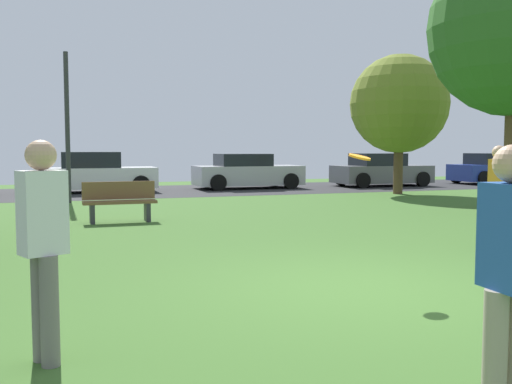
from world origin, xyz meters
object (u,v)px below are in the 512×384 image
at_px(frisbee_disc, 360,157).
at_px(parked_car_grey, 381,171).
at_px(oak_tree_center, 399,104).
at_px(park_bench, 120,201).
at_px(parked_car_silver, 247,172).
at_px(person_thrower, 498,191).
at_px(person_bystander, 509,273).
at_px(street_lamp_post, 67,128).
at_px(person_catcher, 43,241).
at_px(parked_car_white, 95,174).
at_px(parked_car_blue, 494,170).

bearing_deg(frisbee_disc, parked_car_grey, 57.60).
relative_size(oak_tree_center, park_bench, 3.12).
bearing_deg(parked_car_silver, person_thrower, -91.40).
xyz_separation_m(person_bystander, street_lamp_post, (-2.16, 15.41, 1.33)).
height_order(person_catcher, street_lamp_post, street_lamp_post).
xyz_separation_m(person_thrower, park_bench, (-5.68, 5.28, -0.47)).
height_order(person_catcher, person_bystander, person_catcher).
xyz_separation_m(person_thrower, street_lamp_post, (-6.67, 10.36, 1.31)).
xyz_separation_m(person_thrower, person_catcher, (-7.08, -3.10, 0.01)).
height_order(oak_tree_center, parked_car_white, oak_tree_center).
distance_m(person_thrower, park_bench, 7.77).
bearing_deg(parked_car_grey, parked_car_white, 177.85).
distance_m(parked_car_white, parked_car_grey, 11.99).
bearing_deg(oak_tree_center, street_lamp_post, 178.45).
bearing_deg(parked_car_silver, oak_tree_center, -45.88).
xyz_separation_m(parked_car_grey, parked_car_blue, (5.99, -0.19, -0.00)).
xyz_separation_m(person_thrower, person_bystander, (-4.50, -5.05, -0.02)).
relative_size(person_thrower, park_bench, 1.06).
relative_size(parked_car_white, parked_car_blue, 1.05).
height_order(parked_car_silver, parked_car_blue, parked_car_silver).
distance_m(frisbee_disc, street_lamp_post, 12.32).
bearing_deg(person_thrower, park_bench, -66.53).
xyz_separation_m(oak_tree_center, parked_car_silver, (-4.29, 4.42, -2.56)).
height_order(parked_car_grey, parked_car_blue, parked_car_grey).
bearing_deg(oak_tree_center, parked_car_grey, 66.67).
distance_m(person_bystander, frisbee_disc, 3.71).
bearing_deg(person_bystander, parked_car_white, 5.93).
xyz_separation_m(person_thrower, parked_car_white, (-5.64, 14.43, -0.25)).
relative_size(person_bystander, frisbee_disc, 4.40).
height_order(parked_car_white, park_bench, parked_car_white).
height_order(person_bystander, park_bench, person_bystander).
bearing_deg(frisbee_disc, parked_car_silver, 76.45).
relative_size(park_bench, street_lamp_post, 0.36).
height_order(frisbee_disc, park_bench, frisbee_disc).
distance_m(person_catcher, parked_car_white, 17.59).
relative_size(frisbee_disc, parked_car_blue, 0.09).
distance_m(parked_car_silver, street_lamp_post, 8.29).
relative_size(person_thrower, parked_car_grey, 0.41).
relative_size(parked_car_silver, parked_car_grey, 1.04).
xyz_separation_m(person_thrower, frisbee_disc, (-3.50, -1.53, 0.60)).
height_order(person_thrower, parked_car_blue, person_thrower).
bearing_deg(person_thrower, parked_car_blue, -155.45).
bearing_deg(parked_car_blue, person_bystander, -131.78).
bearing_deg(park_bench, parked_car_silver, -123.29).
relative_size(person_bystander, parked_car_grey, 0.40).
height_order(parked_car_white, parked_car_grey, parked_car_white).
bearing_deg(frisbee_disc, street_lamp_post, 104.90).
bearing_deg(person_bystander, parked_car_grey, -27.08).
height_order(park_bench, street_lamp_post, street_lamp_post).
xyz_separation_m(person_catcher, parked_car_blue, (19.41, 16.89, -0.30)).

